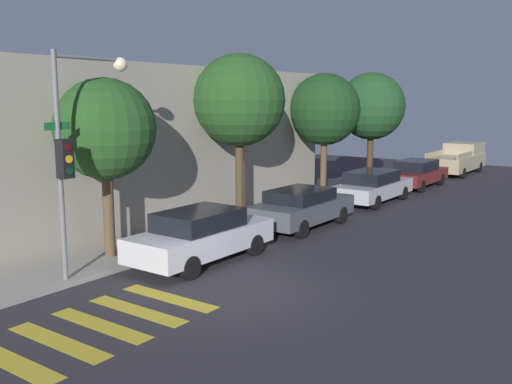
{
  "coord_description": "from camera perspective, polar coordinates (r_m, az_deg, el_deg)",
  "views": [
    {
      "loc": [
        -9.98,
        -7.92,
        4.41
      ],
      "look_at": [
        3.92,
        2.1,
        1.6
      ],
      "focal_mm": 40.0,
      "sensor_mm": 36.0,
      "label": 1
    }
  ],
  "objects": [
    {
      "name": "building_row",
      "position": [
        19.09,
        -22.52,
        3.65
      ],
      "size": [
        26.0,
        6.0,
        5.52
      ],
      "primitive_type": "cube",
      "color": "#A89E8E",
      "rests_on": "ground"
    },
    {
      "name": "tree_behind_truck",
      "position": [
        29.32,
        11.48,
        8.37
      ],
      "size": [
        3.34,
        3.34,
        5.72
      ],
      "color": "#42301E",
      "rests_on": "ground"
    },
    {
      "name": "tree_near_corner",
      "position": [
        15.72,
        -14.85,
        6.03
      ],
      "size": [
        2.71,
        2.71,
        4.97
      ],
      "color": "brown",
      "rests_on": "ground"
    },
    {
      "name": "sedan_tail_of_row",
      "position": [
        29.66,
        15.76,
        1.82
      ],
      "size": [
        4.6,
        1.75,
        1.39
      ],
      "color": "maroon",
      "rests_on": "ground"
    },
    {
      "name": "sedan_near_corner",
      "position": [
        15.57,
        -5.51,
        -4.31
      ],
      "size": [
        4.38,
        1.79,
        1.45
      ],
      "color": "silver",
      "rests_on": "ground"
    },
    {
      "name": "ground_plane",
      "position": [
        13.48,
        -2.53,
        -9.78
      ],
      "size": [
        60.0,
        60.0,
        0.0
      ],
      "primitive_type": "plane",
      "color": "#2D2B30"
    },
    {
      "name": "crosswalk",
      "position": [
        11.93,
        -15.31,
        -12.71
      ],
      "size": [
        4.29,
        2.6,
        0.0
      ],
      "color": "gold",
      "rests_on": "ground"
    },
    {
      "name": "tree_midblock",
      "position": [
        19.94,
        -1.69,
        9.11
      ],
      "size": [
        3.2,
        3.2,
        5.97
      ],
      "color": "#4C3823",
      "rests_on": "ground"
    },
    {
      "name": "sedan_far_end",
      "position": [
        24.82,
        11.56,
        0.59
      ],
      "size": [
        4.67,
        1.83,
        1.38
      ],
      "color": "#B7BABF",
      "rests_on": "ground"
    },
    {
      "name": "pickup_truck",
      "position": [
        36.13,
        19.54,
        3.17
      ],
      "size": [
        5.59,
        2.04,
        1.77
      ],
      "color": "tan",
      "rests_on": "ground"
    },
    {
      "name": "sedan_middle",
      "position": [
        19.72,
        4.56,
        -1.5
      ],
      "size": [
        4.37,
        1.87,
        1.35
      ],
      "color": "#4C5156",
      "rests_on": "ground"
    },
    {
      "name": "traffic_light_pole",
      "position": [
        14.12,
        -17.48,
        5.41
      ],
      "size": [
        2.46,
        0.56,
        5.51
      ],
      "color": "slate",
      "rests_on": "ground"
    },
    {
      "name": "tree_far_end",
      "position": [
        25.03,
        6.87,
        8.16
      ],
      "size": [
        3.09,
        3.09,
        5.5
      ],
      "color": "brown",
      "rests_on": "ground"
    },
    {
      "name": "sidewalk",
      "position": [
        16.17,
        -13.91,
        -6.54
      ],
      "size": [
        26.0,
        1.67,
        0.14
      ],
      "primitive_type": "cube",
      "color": "gray",
      "rests_on": "ground"
    }
  ]
}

